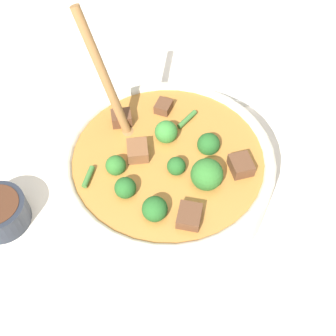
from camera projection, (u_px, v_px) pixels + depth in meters
name	position (u px, v px, depth m)	size (l,w,h in m)	color
ground_plane	(168.00, 190.00, 0.62)	(4.00, 4.00, 0.00)	silver
stew_bowl	(168.00, 170.00, 0.58)	(0.28, 0.28, 0.25)	beige
empty_plate	(239.00, 57.00, 0.78)	(0.24, 0.24, 0.02)	white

